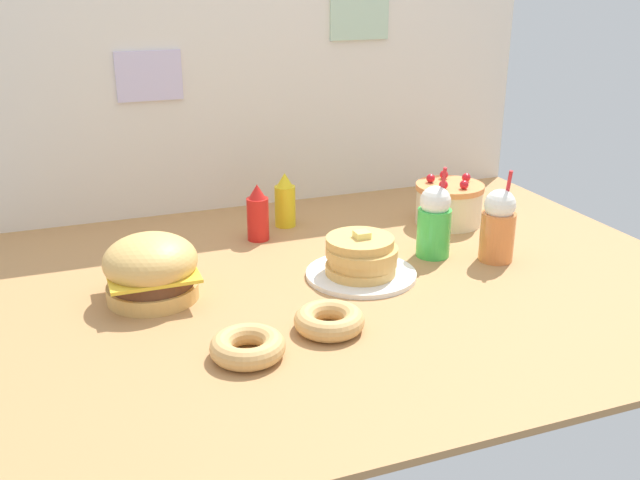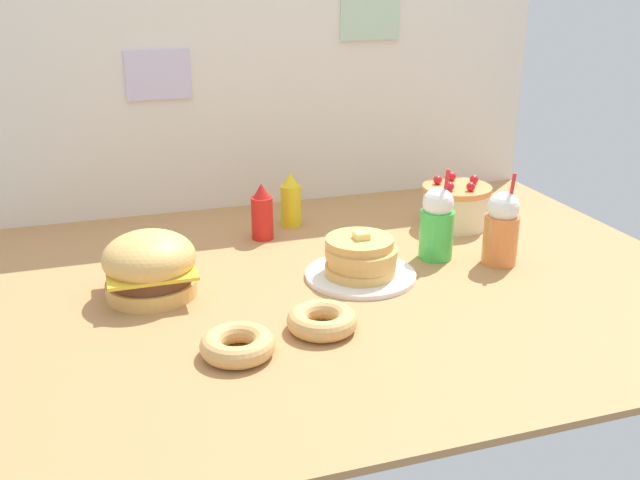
% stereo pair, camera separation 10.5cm
% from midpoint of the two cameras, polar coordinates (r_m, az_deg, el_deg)
% --- Properties ---
extents(ground_plane, '(2.32, 1.75, 0.02)m').
position_cam_midpoint_polar(ground_plane, '(2.29, 0.46, -3.46)').
color(ground_plane, '#B27F4C').
extents(back_wall, '(2.32, 0.04, 1.07)m').
position_cam_midpoint_polar(back_wall, '(2.95, -5.80, 13.01)').
color(back_wall, silver).
rests_on(back_wall, ground_plane).
extents(burger, '(0.28, 0.28, 0.20)m').
position_cam_midpoint_polar(burger, '(2.20, -14.63, -2.26)').
color(burger, '#DBA859').
rests_on(burger, ground_plane).
extents(pancake_stack, '(0.36, 0.36, 0.15)m').
position_cam_midpoint_polar(pancake_stack, '(2.30, 1.97, -1.61)').
color(pancake_stack, white).
rests_on(pancake_stack, ground_plane).
extents(layer_cake, '(0.26, 0.26, 0.19)m').
position_cam_midpoint_polar(layer_cake, '(2.81, 9.17, 2.91)').
color(layer_cake, beige).
rests_on(layer_cake, ground_plane).
extents(ketchup_bottle, '(0.08, 0.08, 0.21)m').
position_cam_midpoint_polar(ketchup_bottle, '(2.61, -6.12, 2.05)').
color(ketchup_bottle, red).
rests_on(ketchup_bottle, ground_plane).
extents(mustard_bottle, '(0.08, 0.08, 0.21)m').
position_cam_midpoint_polar(mustard_bottle, '(2.75, -3.90, 3.07)').
color(mustard_bottle, yellow).
rests_on(mustard_bottle, ground_plane).
extents(cream_soda_cup, '(0.12, 0.12, 0.32)m').
position_cam_midpoint_polar(cream_soda_cup, '(2.47, 7.88, 1.43)').
color(cream_soda_cup, green).
rests_on(cream_soda_cup, ground_plane).
extents(orange_float_cup, '(0.12, 0.12, 0.32)m').
position_cam_midpoint_polar(orange_float_cup, '(2.47, 12.82, 1.11)').
color(orange_float_cup, orange).
rests_on(orange_float_cup, ground_plane).
extents(donut_pink_glaze, '(0.20, 0.20, 0.06)m').
position_cam_midpoint_polar(donut_pink_glaze, '(1.86, -7.41, -8.39)').
color(donut_pink_glaze, tan).
rests_on(donut_pink_glaze, ground_plane).
extents(donut_chocolate, '(0.20, 0.20, 0.06)m').
position_cam_midpoint_polar(donut_chocolate, '(1.97, -0.79, -6.38)').
color(donut_chocolate, tan).
rests_on(donut_chocolate, ground_plane).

